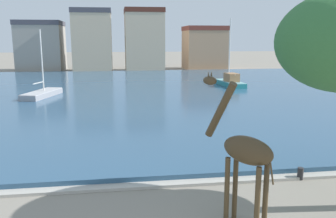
% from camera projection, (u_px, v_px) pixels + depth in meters
% --- Properties ---
extents(harbor_water, '(85.29, 47.78, 0.32)m').
position_uv_depth(harbor_water, '(129.00, 92.00, 37.14)').
color(harbor_water, '#2D5170').
rests_on(harbor_water, ground).
extents(quay_edge_coping, '(85.29, 0.50, 0.12)m').
position_uv_depth(quay_edge_coping, '(153.00, 185.00, 13.73)').
color(quay_edge_coping, '#ADA89E').
rests_on(quay_edge_coping, ground).
extents(giraffe_statue, '(1.82, 2.40, 4.65)m').
position_uv_depth(giraffe_statue, '(244.00, 152.00, 10.36)').
color(giraffe_statue, '#42331E').
rests_on(giraffe_statue, ground).
extents(sailboat_grey, '(3.23, 6.35, 6.47)m').
position_uv_depth(sailboat_grey, '(45.00, 94.00, 33.60)').
color(sailboat_grey, '#939399').
rests_on(sailboat_grey, ground).
extents(sailboat_teal, '(2.17, 6.36, 7.86)m').
position_uv_depth(sailboat_teal, '(229.00, 83.00, 40.96)').
color(sailboat_teal, teal).
rests_on(sailboat_teal, ground).
extents(mooring_bollard, '(0.24, 0.24, 0.50)m').
position_uv_depth(mooring_bollard, '(300.00, 174.00, 14.39)').
color(mooring_bollard, '#232326').
rests_on(mooring_bollard, ground).
extents(townhouse_corner_house, '(7.61, 7.97, 8.69)m').
position_uv_depth(townhouse_corner_house, '(41.00, 46.00, 62.41)').
color(townhouse_corner_house, gray).
rests_on(townhouse_corner_house, ground).
extents(townhouse_narrow_midrow, '(6.59, 6.32, 10.59)m').
position_uv_depth(townhouse_narrow_midrow, '(93.00, 41.00, 60.80)').
color(townhouse_narrow_midrow, '#C6B293').
rests_on(townhouse_narrow_midrow, ground).
extents(townhouse_wide_warehouse, '(6.75, 6.75, 10.77)m').
position_uv_depth(townhouse_wide_warehouse, '(144.00, 40.00, 62.29)').
color(townhouse_wide_warehouse, '#C6B293').
rests_on(townhouse_wide_warehouse, ground).
extents(townhouse_tall_gabled, '(7.46, 7.24, 7.91)m').
position_uv_depth(townhouse_tall_gabled, '(204.00, 48.00, 66.35)').
color(townhouse_tall_gabled, tan).
rests_on(townhouse_tall_gabled, ground).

